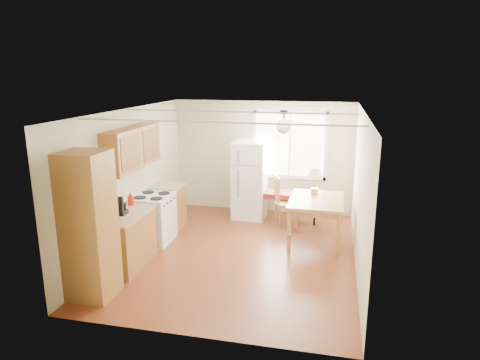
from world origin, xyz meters
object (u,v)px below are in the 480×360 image
(refrigerator, at_px, (250,180))
(bench, at_px, (288,195))
(dining_table, at_px, (316,204))
(chair, at_px, (281,198))

(refrigerator, height_order, bench, refrigerator)
(refrigerator, relative_size, dining_table, 1.26)
(dining_table, bearing_deg, refrigerator, 144.92)
(refrigerator, xyz_separation_m, bench, (0.85, -0.06, -0.28))
(dining_table, bearing_deg, bench, 122.43)
(bench, relative_size, chair, 1.33)
(bench, bearing_deg, chair, -105.30)
(dining_table, xyz_separation_m, chair, (-0.75, 0.69, -0.12))
(refrigerator, distance_m, dining_table, 1.83)
(refrigerator, height_order, chair, refrigerator)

